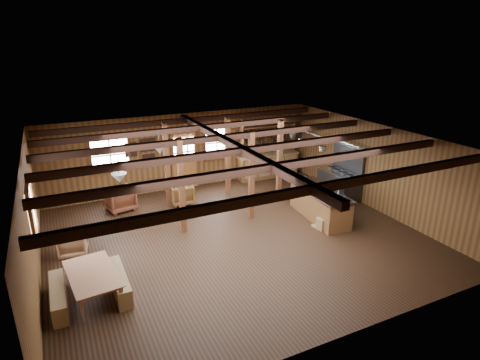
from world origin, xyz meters
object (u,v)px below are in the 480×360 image
object	(u,v)px
armchair_b	(182,194)
armchair_c	(73,243)
armchair_a	(120,199)
commercial_range	(341,179)
dining_table	(95,284)
kitchen_island	(320,203)

from	to	relation	value
armchair_b	armchair_c	distance (m)	4.13
armchair_b	armchair_a	bearing A→B (deg)	-5.81
commercial_range	dining_table	distance (m)	8.87
kitchen_island	armchair_a	world-z (taller)	kitchen_island
kitchen_island	commercial_range	xyz separation A→B (m)	(1.70, 1.12, 0.17)
armchair_b	kitchen_island	bearing A→B (deg)	144.88
armchair_c	armchair_b	bearing A→B (deg)	-140.83
commercial_range	dining_table	xyz separation A→B (m)	(-8.55, -2.37, -0.35)
commercial_range	armchair_a	distance (m)	7.54
commercial_range	armchair_a	bearing A→B (deg)	163.16
kitchen_island	armchair_a	distance (m)	6.43
commercial_range	armchair_b	xyz separation A→B (m)	(-5.25, 1.82, -0.30)
kitchen_island	armchair_b	distance (m)	4.61
commercial_range	armchair_a	world-z (taller)	commercial_range
dining_table	armchair_c	distance (m)	2.18
dining_table	armchair_a	bearing A→B (deg)	-22.39
commercial_range	armchair_a	xyz separation A→B (m)	(-7.22, 2.18, -0.26)
commercial_range	armchair_c	distance (m)	8.86
armchair_a	armchair_b	xyz separation A→B (m)	(1.97, -0.36, -0.04)
kitchen_island	armchair_a	size ratio (longest dim) A/B	3.00
kitchen_island	dining_table	bearing A→B (deg)	-164.41
kitchen_island	commercial_range	size ratio (longest dim) A/B	1.27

